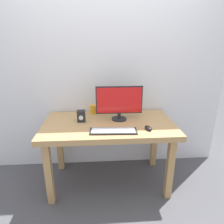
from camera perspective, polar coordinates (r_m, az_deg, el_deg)
The scene contains 8 objects.
ground_plane at distance 2.56m, azimuth -0.86°, elevation -18.89°, with size 6.00×6.00×0.00m, color #4C4C51.
wall_back at distance 2.44m, azimuth -1.63°, elevation 17.39°, with size 2.95×0.04×3.00m, color silver.
desk at distance 2.21m, azimuth -0.95°, elevation -5.23°, with size 1.41×0.79×0.76m.
monitor at distance 2.20m, azimuth 2.06°, elevation 2.87°, with size 0.51×0.17×0.38m.
keyboard_primary at distance 1.95m, azimuth 0.39°, elevation -5.43°, with size 0.47×0.17×0.02m.
mouse at distance 2.03m, azimuth 10.29°, elevation -4.50°, with size 0.06×0.11×0.04m, color black.
audio_controller at distance 2.20m, azimuth -8.76°, elevation -1.15°, with size 0.09×0.08×0.13m.
coffee_mug at distance 2.44m, azimuth -5.29°, elevation 0.77°, with size 0.09×0.09×0.10m, color orange.
Camera 1 is at (-0.10, -2.00, 1.59)m, focal length 32.08 mm.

